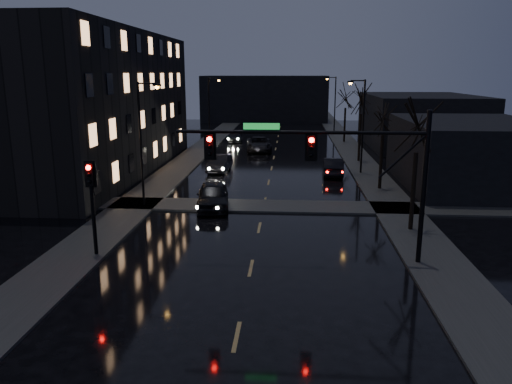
% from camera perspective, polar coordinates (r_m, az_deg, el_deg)
% --- Properties ---
extents(ground, '(160.00, 160.00, 0.00)m').
position_cam_1_polar(ground, '(15.58, -3.06, -19.80)').
color(ground, black).
rests_on(ground, ground).
extents(sidewalk_left, '(3.00, 140.00, 0.12)m').
position_cam_1_polar(sidewalk_left, '(49.72, -7.93, 3.53)').
color(sidewalk_left, '#2D2D2B').
rests_on(sidewalk_left, ground).
extents(sidewalk_right, '(3.00, 140.00, 0.12)m').
position_cam_1_polar(sidewalk_right, '(49.14, 11.90, 3.25)').
color(sidewalk_right, '#2D2D2B').
rests_on(sidewalk_right, ground).
extents(sidewalk_cross, '(40.00, 3.00, 0.12)m').
position_cam_1_polar(sidewalk_cross, '(32.59, 0.87, -1.61)').
color(sidewalk_cross, '#2D2D2B').
rests_on(sidewalk_cross, ground).
extents(apartment_block, '(12.00, 30.00, 12.00)m').
position_cam_1_polar(apartment_block, '(46.68, -19.24, 9.63)').
color(apartment_block, black).
rests_on(apartment_block, ground).
extents(commercial_right_near, '(10.00, 14.00, 5.00)m').
position_cam_1_polar(commercial_right_near, '(41.74, 23.32, 4.06)').
color(commercial_right_near, black).
rests_on(commercial_right_near, ground).
extents(commercial_right_far, '(12.00, 18.00, 6.00)m').
position_cam_1_polar(commercial_right_far, '(63.06, 18.18, 7.78)').
color(commercial_right_far, black).
rests_on(commercial_right_far, ground).
extents(far_block, '(22.00, 10.00, 8.00)m').
position_cam_1_polar(far_block, '(91.15, 1.03, 10.63)').
color(far_block, black).
rests_on(far_block, ground).
extents(signal_mast, '(11.11, 0.41, 7.00)m').
position_cam_1_polar(signal_mast, '(22.33, 9.51, 3.82)').
color(signal_mast, black).
rests_on(signal_mast, ground).
extents(signal_pole_left, '(0.35, 0.41, 4.53)m').
position_cam_1_polar(signal_pole_left, '(24.39, -18.26, -0.32)').
color(signal_pole_left, black).
rests_on(signal_pole_left, ground).
extents(tree_near, '(3.52, 3.52, 8.08)m').
position_cam_1_polar(tree_near, '(27.84, 18.10, 8.03)').
color(tree_near, black).
rests_on(tree_near, ground).
extents(tree_mid_a, '(3.30, 3.30, 7.58)m').
position_cam_1_polar(tree_mid_a, '(37.62, 14.42, 8.93)').
color(tree_mid_a, black).
rests_on(tree_mid_a, ground).
extents(tree_mid_b, '(3.74, 3.74, 8.59)m').
position_cam_1_polar(tree_mid_b, '(49.41, 12.00, 10.96)').
color(tree_mid_b, black).
rests_on(tree_mid_b, ground).
extents(tree_far, '(3.43, 3.43, 7.88)m').
position_cam_1_polar(tree_far, '(63.32, 10.24, 11.03)').
color(tree_far, black).
rests_on(tree_far, ground).
extents(streetlight_l_near, '(1.53, 0.28, 8.00)m').
position_cam_1_polar(streetlight_l_near, '(32.49, -12.71, 6.49)').
color(streetlight_l_near, black).
rests_on(streetlight_l_near, ground).
extents(streetlight_l_far, '(1.53, 0.28, 8.00)m').
position_cam_1_polar(streetlight_l_far, '(58.77, -5.19, 9.76)').
color(streetlight_l_far, black).
rests_on(streetlight_l_far, ground).
extents(streetlight_r_mid, '(1.53, 0.28, 8.00)m').
position_cam_1_polar(streetlight_r_mid, '(43.49, 11.88, 8.23)').
color(streetlight_r_mid, black).
rests_on(streetlight_r_mid, ground).
extents(streetlight_r_far, '(1.53, 0.28, 8.00)m').
position_cam_1_polar(streetlight_r_far, '(71.26, 8.85, 10.30)').
color(streetlight_r_far, black).
rests_on(streetlight_r_far, ground).
extents(oncoming_car_a, '(2.61, 5.16, 1.69)m').
position_cam_1_polar(oncoming_car_a, '(32.18, -4.96, -0.41)').
color(oncoming_car_a, black).
rests_on(oncoming_car_a, ground).
extents(oncoming_car_b, '(1.87, 4.52, 1.45)m').
position_cam_1_polar(oncoming_car_b, '(44.35, -4.19, 3.30)').
color(oncoming_car_b, black).
rests_on(oncoming_car_b, ground).
extents(oncoming_car_c, '(3.18, 6.04, 1.62)m').
position_cam_1_polar(oncoming_car_c, '(55.61, 0.34, 5.49)').
color(oncoming_car_c, black).
rests_on(oncoming_car_c, ground).
extents(oncoming_car_d, '(2.38, 4.68, 1.30)m').
position_cam_1_polar(oncoming_car_d, '(63.60, -2.42, 6.35)').
color(oncoming_car_d, black).
rests_on(oncoming_car_d, ground).
extents(lead_car, '(1.74, 4.64, 1.51)m').
position_cam_1_polar(lead_car, '(42.95, 8.76, 2.88)').
color(lead_car, black).
rests_on(lead_car, ground).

